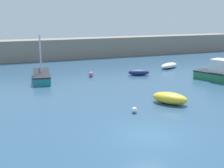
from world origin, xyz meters
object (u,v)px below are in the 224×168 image
object	(u,v)px
fishing_dinghy_green	(139,72)
mooring_buoy_white	(134,110)
mooring_buoy_pink	(91,74)
rowboat_white_midwater	(169,66)
open_tender_yellow	(170,98)
sailboat_twin_hulled	(42,76)

from	to	relation	value
fishing_dinghy_green	mooring_buoy_white	size ratio (longest dim) A/B	6.28
mooring_buoy_pink	mooring_buoy_white	size ratio (longest dim) A/B	1.33
rowboat_white_midwater	open_tender_yellow	size ratio (longest dim) A/B	1.05
open_tender_yellow	mooring_buoy_white	world-z (taller)	open_tender_yellow
sailboat_twin_hulled	fishing_dinghy_green	distance (m)	10.14
mooring_buoy_white	open_tender_yellow	bearing A→B (deg)	16.09
fishing_dinghy_green	mooring_buoy_pink	world-z (taller)	fishing_dinghy_green
open_tender_yellow	sailboat_twin_hulled	bearing A→B (deg)	178.53
rowboat_white_midwater	mooring_buoy_pink	distance (m)	10.41
sailboat_twin_hulled	mooring_buoy_white	world-z (taller)	sailboat_twin_hulled
rowboat_white_midwater	open_tender_yellow	world-z (taller)	open_tender_yellow
open_tender_yellow	fishing_dinghy_green	size ratio (longest dim) A/B	1.22
open_tender_yellow	mooring_buoy_white	bearing A→B (deg)	-107.22
rowboat_white_midwater	open_tender_yellow	distance (m)	15.20
open_tender_yellow	sailboat_twin_hulled	xyz separation A→B (m)	(-7.28, 11.72, 0.01)
mooring_buoy_pink	open_tender_yellow	bearing A→B (deg)	-79.16
open_tender_yellow	rowboat_white_midwater	bearing A→B (deg)	114.41
fishing_dinghy_green	sailboat_twin_hulled	bearing A→B (deg)	12.86
mooring_buoy_pink	mooring_buoy_white	xyz separation A→B (m)	(-1.17, -12.53, -0.06)
open_tender_yellow	sailboat_twin_hulled	size ratio (longest dim) A/B	0.50
mooring_buoy_pink	mooring_buoy_white	bearing A→B (deg)	-95.33
open_tender_yellow	mooring_buoy_white	size ratio (longest dim) A/B	7.67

